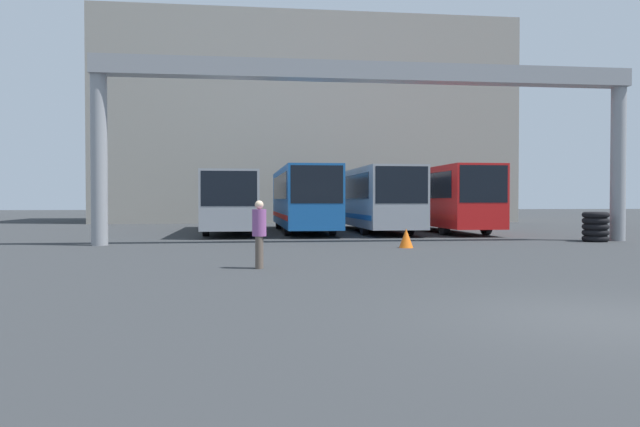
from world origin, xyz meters
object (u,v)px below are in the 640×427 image
object	(u,v)px
bus_slot_0	(231,199)
bus_slot_3	(446,196)
bus_slot_2	(372,196)
pedestrian_far_center	(259,232)
bus_slot_1	(303,196)
tire_stack	(595,227)
traffic_cone	(406,238)

from	to	relation	value
bus_slot_0	bus_slot_3	bearing A→B (deg)	-5.27
bus_slot_2	bus_slot_3	world-z (taller)	bus_slot_3
bus_slot_3	pedestrian_far_center	bearing A→B (deg)	-122.13
bus_slot_2	bus_slot_1	bearing A→B (deg)	-179.68
bus_slot_2	bus_slot_3	xyz separation A→B (m)	(3.72, -1.04, 0.04)
bus_slot_0	bus_slot_2	world-z (taller)	bus_slot_2
bus_slot_1	tire_stack	distance (m)	14.35
bus_slot_0	bus_slot_2	distance (m)	7.45
bus_slot_3	traffic_cone	size ratio (longest dim) A/B	15.29
bus_slot_1	pedestrian_far_center	bearing A→B (deg)	-99.16
bus_slot_1	tire_stack	world-z (taller)	bus_slot_1
tire_stack	pedestrian_far_center	bearing A→B (deg)	-149.32
traffic_cone	bus_slot_3	bearing A→B (deg)	64.54
bus_slot_0	bus_slot_2	xyz separation A→B (m)	(7.45, 0.01, 0.14)
bus_slot_3	traffic_cone	bearing A→B (deg)	-115.46
bus_slot_3	pedestrian_far_center	distance (m)	19.29
bus_slot_1	traffic_cone	world-z (taller)	bus_slot_1
bus_slot_3	tire_stack	world-z (taller)	bus_slot_3
bus_slot_1	bus_slot_2	bearing A→B (deg)	0.32
bus_slot_0	pedestrian_far_center	size ratio (longest dim) A/B	7.46
bus_slot_2	traffic_cone	distance (m)	11.56
bus_slot_2	traffic_cone	size ratio (longest dim) A/B	18.36
traffic_cone	pedestrian_far_center	bearing A→B (deg)	-131.72
bus_slot_2	tire_stack	size ratio (longest dim) A/B	10.39
bus_slot_1	bus_slot_2	world-z (taller)	bus_slot_1
bus_slot_0	traffic_cone	size ratio (longest dim) A/B	18.32
pedestrian_far_center	tire_stack	xyz separation A→B (m)	(13.75, 8.16, -0.29)
bus_slot_3	traffic_cone	xyz separation A→B (m)	(-4.93, -10.35, -1.57)
bus_slot_1	traffic_cone	bearing A→B (deg)	-77.52
bus_slot_3	traffic_cone	world-z (taller)	bus_slot_3
bus_slot_0	traffic_cone	bearing A→B (deg)	-61.26
traffic_cone	bus_slot_2	bearing A→B (deg)	83.96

